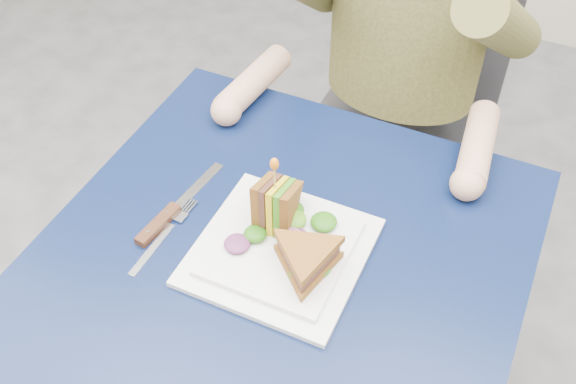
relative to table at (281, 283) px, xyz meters
The scene contains 11 objects.
table is the anchor object (origin of this frame).
chair 0.74m from the table, 90.00° to the left, with size 0.42×0.40×0.93m.
plate 0.09m from the table, 81.98° to the right, with size 0.26×0.26×0.02m.
sandwich_flat 0.14m from the table, 25.86° to the right, with size 0.18×0.18×0.05m.
sandwich_upright 0.14m from the table, 124.61° to the left, with size 0.09×0.14×0.14m.
fork 0.21m from the table, 163.99° to the right, with size 0.02×0.18×0.01m.
knife 0.22m from the table, behind, with size 0.04×0.22×0.02m.
toothpick 0.20m from the table, 124.61° to the left, with size 0.00×0.00×0.06m, color tan.
toothpick_frill 0.23m from the table, 124.61° to the left, with size 0.01×0.01×0.02m, color orange.
lettuce_spill 0.11m from the table, 57.45° to the left, with size 0.15×0.13×0.02m, color #337A14, non-canonical shape.
onion_ring 0.12m from the table, 11.94° to the left, with size 0.04×0.04×0.01m, color #9E4C7A.
Camera 1 is at (0.29, -0.60, 1.57)m, focal length 42.00 mm.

